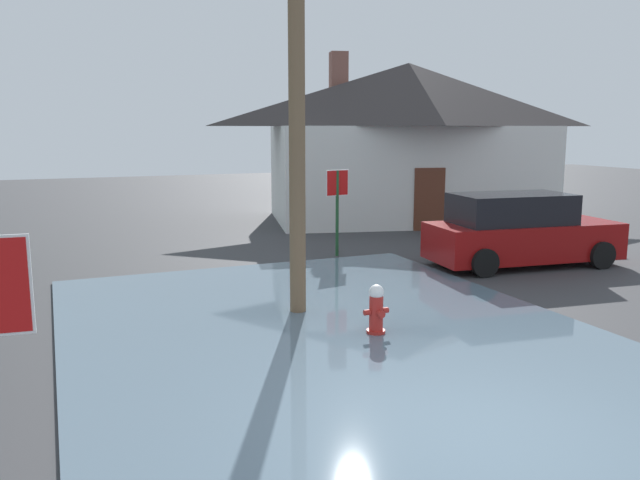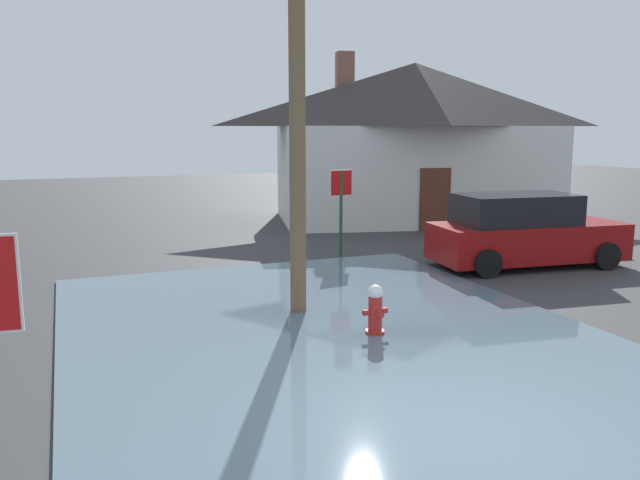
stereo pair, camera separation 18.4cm
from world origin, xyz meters
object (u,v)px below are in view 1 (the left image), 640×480
object	(u,v)px
fire_hydrant	(376,311)
utility_pole	(296,9)
house	(407,140)
stop_sign_far	(337,196)
parked_car	(520,232)

from	to	relation	value
fire_hydrant	utility_pole	world-z (taller)	utility_pole
utility_pole	house	size ratio (longest dim) A/B	0.91
stop_sign_far	utility_pole	bearing A→B (deg)	-121.74
parked_car	stop_sign_far	bearing A→B (deg)	142.22
utility_pole	house	world-z (taller)	utility_pole
fire_hydrant	house	distance (m)	13.59
stop_sign_far	house	xyz separation A→B (m)	(5.03, 5.17, 1.28)
stop_sign_far	parked_car	size ratio (longest dim) A/B	0.47
fire_hydrant	stop_sign_far	xyz separation A→B (m)	(2.10, 6.15, 1.15)
utility_pole	stop_sign_far	distance (m)	6.41
stop_sign_far	house	bearing A→B (deg)	45.81
stop_sign_far	house	size ratio (longest dim) A/B	0.20
fire_hydrant	utility_pole	size ratio (longest dim) A/B	0.08
utility_pole	house	bearing A→B (deg)	51.08
utility_pole	parked_car	xyz separation A→B (m)	(6.31, 1.77, -4.34)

